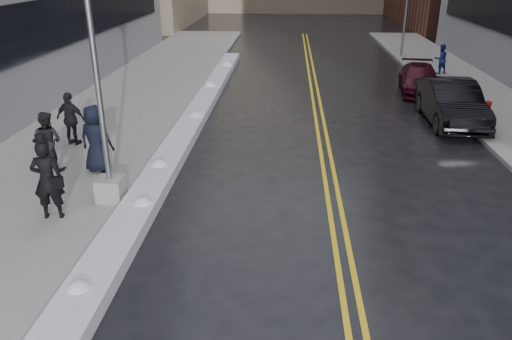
% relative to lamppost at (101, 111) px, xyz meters
% --- Properties ---
extents(ground, '(160.00, 160.00, 0.00)m').
position_rel_lamppost_xyz_m(ground, '(3.30, -2.00, -2.53)').
color(ground, black).
rests_on(ground, ground).
extents(sidewalk_west, '(5.50, 50.00, 0.15)m').
position_rel_lamppost_xyz_m(sidewalk_west, '(-2.45, 8.00, -2.46)').
color(sidewalk_west, gray).
rests_on(sidewalk_west, ground).
extents(sidewalk_east, '(4.00, 50.00, 0.15)m').
position_rel_lamppost_xyz_m(sidewalk_east, '(13.30, 8.00, -2.46)').
color(sidewalk_east, gray).
rests_on(sidewalk_east, ground).
extents(lane_line_left, '(0.12, 50.00, 0.01)m').
position_rel_lamppost_xyz_m(lane_line_left, '(5.65, 8.00, -2.53)').
color(lane_line_left, gold).
rests_on(lane_line_left, ground).
extents(lane_line_right, '(0.12, 50.00, 0.01)m').
position_rel_lamppost_xyz_m(lane_line_right, '(5.95, 8.00, -2.53)').
color(lane_line_right, gold).
rests_on(lane_line_right, ground).
extents(snow_ridge, '(0.90, 30.00, 0.34)m').
position_rel_lamppost_xyz_m(snow_ridge, '(0.85, 6.00, -2.36)').
color(snow_ridge, silver).
rests_on(snow_ridge, ground).
extents(lamppost, '(0.65, 0.65, 7.62)m').
position_rel_lamppost_xyz_m(lamppost, '(0.00, 0.00, 0.00)').
color(lamppost, gray).
rests_on(lamppost, sidewalk_west).
extents(fire_hydrant, '(0.26, 0.26, 0.73)m').
position_rel_lamppost_xyz_m(fire_hydrant, '(12.30, 8.00, -1.98)').
color(fire_hydrant, maroon).
rests_on(fire_hydrant, sidewalk_east).
extents(traffic_signal, '(0.16, 0.20, 6.00)m').
position_rel_lamppost_xyz_m(traffic_signal, '(11.80, 22.00, 0.87)').
color(traffic_signal, gray).
rests_on(traffic_signal, sidewalk_east).
extents(pedestrian_fedora, '(0.78, 0.58, 1.96)m').
position_rel_lamppost_xyz_m(pedestrian_fedora, '(-1.10, -1.02, -1.40)').
color(pedestrian_fedora, black).
rests_on(pedestrian_fedora, sidewalk_west).
extents(pedestrian_b, '(0.96, 0.80, 1.77)m').
position_rel_lamppost_xyz_m(pedestrian_b, '(-2.45, 1.88, -1.50)').
color(pedestrian_b, black).
rests_on(pedestrian_b, sidewalk_west).
extents(pedestrian_c, '(1.06, 0.77, 1.99)m').
position_rel_lamppost_xyz_m(pedestrian_c, '(-0.99, 1.85, -1.39)').
color(pedestrian_c, black).
rests_on(pedestrian_c, sidewalk_west).
extents(pedestrian_d, '(1.11, 0.64, 1.78)m').
position_rel_lamppost_xyz_m(pedestrian_d, '(-2.66, 4.05, -1.49)').
color(pedestrian_d, black).
rests_on(pedestrian_d, sidewalk_west).
extents(pedestrian_east, '(0.93, 0.83, 1.58)m').
position_rel_lamppost_xyz_m(pedestrian_east, '(12.74, 16.46, -1.59)').
color(pedestrian_east, navy).
rests_on(pedestrian_east, sidewalk_east).
extents(car_black, '(1.86, 5.08, 1.66)m').
position_rel_lamppost_xyz_m(car_black, '(10.80, 7.74, -1.70)').
color(car_black, black).
rests_on(car_black, ground).
extents(car_maroon, '(2.36, 4.60, 1.28)m').
position_rel_lamppost_xyz_m(car_maroon, '(10.80, 12.76, -1.90)').
color(car_maroon, '#360814').
rests_on(car_maroon, ground).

